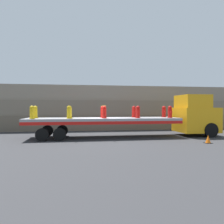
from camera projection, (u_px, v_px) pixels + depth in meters
The scene contains 17 objects.
ground_plane at pixel (103, 137), 15.37m from camera, with size 120.00×120.00×0.00m, color #2D2D30.
rock_cliff at pixel (96, 108), 21.46m from camera, with size 60.00×3.30×4.17m.
truck_cab at pixel (196, 116), 16.42m from camera, with size 2.73×2.63×3.04m.
flatbed_trailer at pixel (97, 121), 15.28m from camera, with size 10.61×2.65×1.38m.
fire_hydrant_yellow_near_0 at pixel (32, 112), 14.06m from camera, with size 0.36×0.54×0.85m.
fire_hydrant_yellow_far_0 at pixel (35, 112), 15.18m from camera, with size 0.36×0.54×0.85m.
fire_hydrant_yellow_near_1 at pixel (69, 112), 14.42m from camera, with size 0.36×0.54×0.85m.
fire_hydrant_yellow_far_1 at pixel (70, 112), 15.54m from camera, with size 0.36×0.54×0.85m.
fire_hydrant_red_near_2 at pixel (104, 112), 14.78m from camera, with size 0.36×0.54×0.85m.
fire_hydrant_red_far_2 at pixel (102, 112), 15.90m from camera, with size 0.36×0.54×0.85m.
fire_hydrant_red_near_3 at pixel (138, 112), 15.14m from camera, with size 0.36×0.54×0.85m.
fire_hydrant_red_far_3 at pixel (134, 112), 16.26m from camera, with size 0.36×0.54×0.85m.
fire_hydrant_red_near_4 at pixel (170, 112), 15.50m from camera, with size 0.36×0.54×0.85m.
fire_hydrant_red_far_4 at pixel (164, 112), 16.62m from camera, with size 0.36×0.54×0.85m.
cargo_strap_rear at pixel (69, 106), 14.97m from camera, with size 0.05×2.76×0.01m.
cargo_strap_middle at pixel (103, 106), 15.33m from camera, with size 0.05×2.76×0.01m.
traffic_cone at pixel (208, 139), 12.83m from camera, with size 0.39×0.39×0.48m.
Camera 1 is at (-1.75, -15.25, 2.09)m, focal length 35.00 mm.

